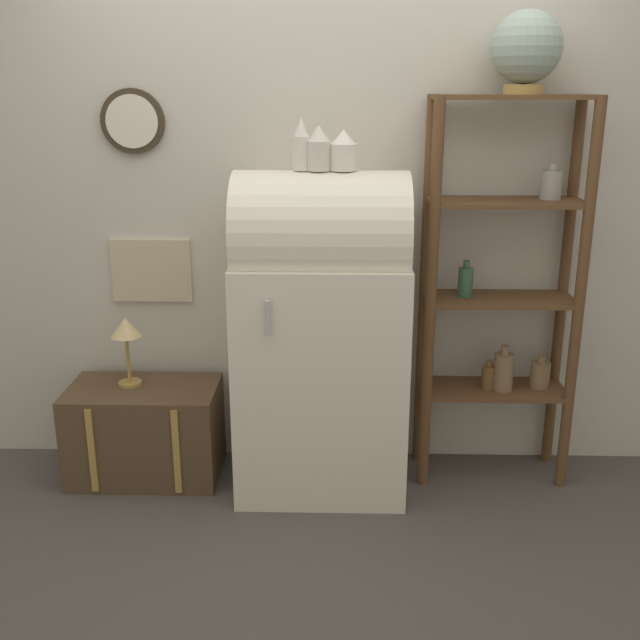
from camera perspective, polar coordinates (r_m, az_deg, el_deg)
ground_plane at (r=3.45m, az=-0.02°, el=-14.29°), size 12.00×12.00×0.00m
wall_back at (r=3.54m, az=0.14°, el=9.89°), size 7.00×0.09×2.70m
refrigerator at (r=3.37m, az=0.09°, el=-0.92°), size 0.76×0.60×1.47m
suitcase_trunk at (r=3.73m, az=-13.16°, el=-8.27°), size 0.70×0.42×0.46m
shelf_unit at (r=3.50m, az=13.73°, el=2.79°), size 0.70×0.30×1.78m
globe at (r=3.41m, az=15.45°, el=19.30°), size 0.30×0.30×0.34m
vase_left at (r=3.20m, az=-1.44°, el=13.12°), size 0.07×0.07×0.22m
vase_center at (r=3.20m, az=-0.10°, el=12.86°), size 0.11×0.11×0.19m
vase_right at (r=3.21m, az=1.80°, el=12.72°), size 0.12×0.12×0.17m
desk_lamp at (r=3.60m, az=-14.56°, el=-1.01°), size 0.14×0.14×0.33m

